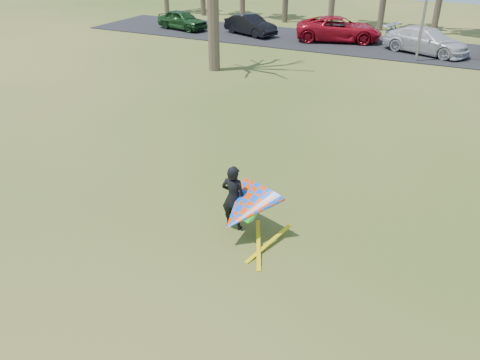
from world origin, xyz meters
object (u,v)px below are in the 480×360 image
at_px(car_3, 426,41).
at_px(kite_flyer, 243,207).
at_px(car_1, 250,25).
at_px(car_0, 182,20).
at_px(car_2, 339,29).

xyz_separation_m(car_3, kite_flyer, (-1.69, -23.11, 0.02)).
xyz_separation_m(car_1, car_3, (12.45, -0.34, 0.07)).
height_order(car_0, car_1, car_0).
bearing_deg(car_2, car_1, 81.01).
xyz_separation_m(car_0, kite_flyer, (16.42, -23.02, 0.07)).
xyz_separation_m(car_2, car_3, (5.98, -1.13, -0.04)).
bearing_deg(car_0, car_3, -77.73).
relative_size(car_1, car_2, 0.73).
bearing_deg(car_3, car_1, 108.54).
bearing_deg(car_2, car_0, 79.83).
bearing_deg(car_2, kite_flyer, 174.10).
relative_size(car_1, car_3, 0.80).
distance_m(car_3, kite_flyer, 23.17).
distance_m(car_1, kite_flyer, 25.80).
bearing_deg(car_3, car_0, 110.42).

